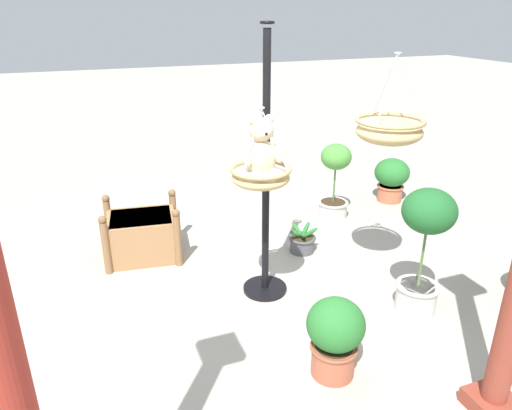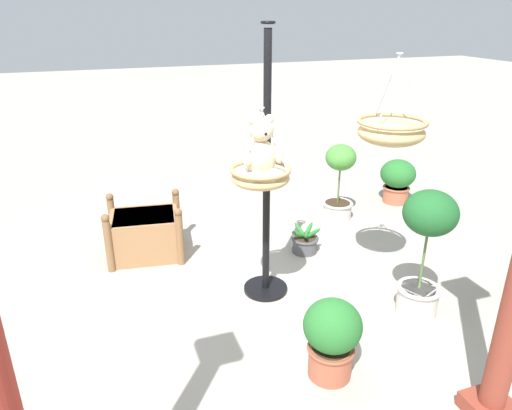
{
  "view_description": "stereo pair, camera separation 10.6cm",
  "coord_description": "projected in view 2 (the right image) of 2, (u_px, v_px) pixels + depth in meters",
  "views": [
    {
      "loc": [
        1.36,
        3.65,
        2.66
      ],
      "look_at": [
        -0.01,
        0.04,
        1.04
      ],
      "focal_mm": 33.19,
      "sensor_mm": 36.0,
      "label": 1
    },
    {
      "loc": [
        1.26,
        3.69,
        2.66
      ],
      "look_at": [
        -0.01,
        0.04,
        1.04
      ],
      "focal_mm": 33.19,
      "sensor_mm": 36.0,
      "label": 2
    }
  ],
  "objects": [
    {
      "name": "ground_plane",
      "position": [
        253.0,
        302.0,
        4.63
      ],
      "size": [
        40.0,
        40.0,
        0.0
      ],
      "primitive_type": "plane",
      "color": "#A8A093"
    },
    {
      "name": "display_pole_central",
      "position": [
        266.0,
        218.0,
        4.51
      ],
      "size": [
        0.44,
        0.44,
        2.56
      ],
      "color": "black",
      "rests_on": "ground"
    },
    {
      "name": "hanging_basket_with_teddy",
      "position": [
        261.0,
        176.0,
        4.04
      ],
      "size": [
        0.53,
        0.53,
        0.69
      ],
      "color": "tan"
    },
    {
      "name": "teddy_bear",
      "position": [
        262.0,
        151.0,
        3.93
      ],
      "size": [
        0.36,
        0.32,
        0.53
      ],
      "color": "beige"
    },
    {
      "name": "hanging_basket_left_high",
      "position": [
        391.0,
        131.0,
        4.23
      ],
      "size": [
        0.62,
        0.62,
        0.8
      ],
      "color": "tan"
    },
    {
      "name": "wooden_planter_box",
      "position": [
        145.0,
        233.0,
        5.41
      ],
      "size": [
        0.92,
        0.79,
        0.68
      ],
      "color": "#9E7047",
      "rests_on": "ground"
    },
    {
      "name": "potted_plant_fern_front",
      "position": [
        397.0,
        179.0,
        6.86
      ],
      "size": [
        0.5,
        0.5,
        0.64
      ],
      "color": "#BC6042",
      "rests_on": "ground"
    },
    {
      "name": "potted_plant_flowering_red",
      "position": [
        339.0,
        180.0,
        6.27
      ],
      "size": [
        0.42,
        0.42,
        1.03
      ],
      "color": "beige",
      "rests_on": "ground"
    },
    {
      "name": "potted_plant_tall_leafy",
      "position": [
        332.0,
        336.0,
        3.58
      ],
      "size": [
        0.45,
        0.45,
        0.66
      ],
      "color": "#AD563D",
      "rests_on": "ground"
    },
    {
      "name": "potted_plant_bushy_green",
      "position": [
        305.0,
        242.0,
        5.53
      ],
      "size": [
        0.38,
        0.4,
        0.33
      ],
      "color": "#4C4C51",
      "rests_on": "ground"
    },
    {
      "name": "potted_plant_broad_leaf",
      "position": [
        426.0,
        243.0,
        4.19
      ],
      "size": [
        0.47,
        0.47,
        1.23
      ],
      "color": "beige",
      "rests_on": "ground"
    }
  ]
}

